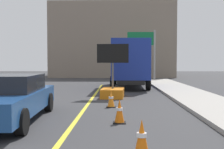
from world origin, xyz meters
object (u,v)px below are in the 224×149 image
pickup_car (9,98)px  traffic_cone_curbside (111,99)px  traffic_cone_mid_lane (142,138)px  box_truck (130,63)px  highway_guide_sign (147,46)px  traffic_cone_far_lane (119,111)px  arrow_board_trailer (113,88)px

pickup_car → traffic_cone_curbside: (3.00, 2.62, -0.37)m
traffic_cone_mid_lane → box_truck: bearing=88.5°
highway_guide_sign → box_truck: bearing=-104.3°
traffic_cone_far_lane → traffic_cone_curbside: traffic_cone_far_lane is taller
highway_guide_sign → arrow_board_trailer: bearing=-102.8°
arrow_board_trailer → highway_guide_sign: bearing=77.2°
traffic_cone_curbside → highway_guide_sign: bearing=79.5°
box_truck → arrow_board_trailer: bearing=-100.8°
traffic_cone_far_lane → traffic_cone_mid_lane: bearing=-81.8°
traffic_cone_far_lane → pickup_car: bearing=175.6°
traffic_cone_mid_lane → traffic_cone_far_lane: size_ratio=0.97×
highway_guide_sign → traffic_cone_curbside: bearing=-100.5°
pickup_car → traffic_cone_far_lane: pickup_car is taller
traffic_cone_mid_lane → traffic_cone_far_lane: bearing=98.2°
traffic_cone_mid_lane → arrow_board_trailer: bearing=94.6°
traffic_cone_far_lane → traffic_cone_curbside: size_ratio=1.06×
highway_guide_sign → traffic_cone_curbside: highway_guide_sign is taller
box_truck → traffic_cone_curbside: 9.04m
pickup_car → traffic_cone_mid_lane: pickup_car is taller
pickup_car → highway_guide_sign: 20.52m
box_truck → traffic_cone_far_lane: 11.85m
arrow_board_trailer → highway_guide_sign: highway_guide_sign is taller
box_truck → traffic_cone_curbside: bearing=-97.0°
traffic_cone_curbside → pickup_car: bearing=-138.8°
pickup_car → box_truck: bearing=70.4°
arrow_board_trailer → traffic_cone_far_lane: arrow_board_trailer is taller
traffic_cone_far_lane → traffic_cone_curbside: 2.89m
pickup_car → traffic_cone_curbside: size_ratio=7.71×
box_truck → pickup_car: box_truck is taller
arrow_board_trailer → traffic_cone_mid_lane: arrow_board_trailer is taller
arrow_board_trailer → highway_guide_sign: 14.28m
box_truck → traffic_cone_far_lane: size_ratio=10.02×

